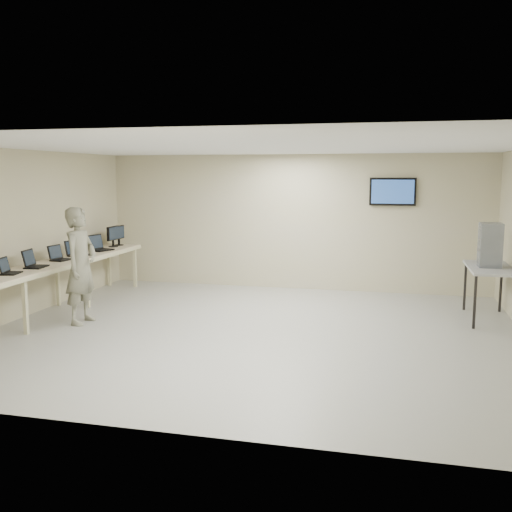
# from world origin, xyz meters

# --- Properties ---
(room) EXTENTS (8.01, 7.01, 2.81)m
(room) POSITION_xyz_m (0.03, 0.06, 1.41)
(room) COLOR #A1A092
(room) RESTS_ON ground
(workbench) EXTENTS (0.76, 6.00, 0.90)m
(workbench) POSITION_xyz_m (-3.59, 0.00, 0.83)
(workbench) COLOR beige
(workbench) RESTS_ON ground
(laptop_1) EXTENTS (0.32, 0.36, 0.25)m
(laptop_1) POSITION_xyz_m (-3.61, -0.83, 0.97)
(laptop_1) COLOR black
(laptop_1) RESTS_ON workbench
(laptop_2) EXTENTS (0.35, 0.40, 0.29)m
(laptop_2) POSITION_xyz_m (-3.61, -0.21, 0.97)
(laptop_2) COLOR black
(laptop_2) RESTS_ON workbench
(laptop_3) EXTENTS (0.32, 0.37, 0.27)m
(laptop_3) POSITION_xyz_m (-3.63, 0.56, 0.97)
(laptop_3) COLOR black
(laptop_3) RESTS_ON workbench
(laptop_4) EXTENTS (0.40, 0.43, 0.29)m
(laptop_4) POSITION_xyz_m (-3.63, 1.14, 0.97)
(laptop_4) COLOR black
(laptop_4) RESTS_ON workbench
(laptop_5) EXTENTS (0.44, 0.47, 0.31)m
(laptop_5) POSITION_xyz_m (-3.59, 1.89, 0.98)
(laptop_5) COLOR black
(laptop_5) RESTS_ON workbench
(monitor_near) EXTENTS (0.19, 0.43, 0.43)m
(monitor_near) POSITION_xyz_m (-3.60, 2.49, 1.16)
(monitor_near) COLOR black
(monitor_near) RESTS_ON workbench
(monitor_far) EXTENTS (0.19, 0.42, 0.41)m
(monitor_far) POSITION_xyz_m (-3.60, 2.75, 1.15)
(monitor_far) COLOR black
(monitor_far) RESTS_ON workbench
(soldier) EXTENTS (0.47, 0.70, 1.88)m
(soldier) POSITION_xyz_m (-2.82, -0.10, 0.94)
(soldier) COLOR #555841
(soldier) RESTS_ON ground
(side_table) EXTENTS (0.69, 1.48, 0.89)m
(side_table) POSITION_xyz_m (3.60, 1.65, 0.82)
(side_table) COLOR #A0A1A2
(side_table) RESTS_ON ground
(storage_bins) EXTENTS (0.34, 0.38, 0.72)m
(storage_bins) POSITION_xyz_m (3.58, 1.65, 1.25)
(storage_bins) COLOR gray
(storage_bins) RESTS_ON side_table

